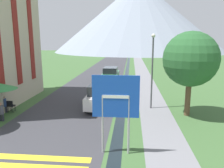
# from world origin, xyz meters

# --- Properties ---
(ground_plane) EXTENTS (160.00, 160.00, 0.00)m
(ground_plane) POSITION_xyz_m (0.00, 20.00, 0.00)
(ground_plane) COLOR #3D6033
(road) EXTENTS (6.40, 60.00, 0.01)m
(road) POSITION_xyz_m (-2.50, 30.00, 0.00)
(road) COLOR #38383D
(road) RESTS_ON ground_plane
(footpath) EXTENTS (2.20, 60.00, 0.01)m
(footpath) POSITION_xyz_m (3.60, 30.00, 0.00)
(footpath) COLOR slate
(footpath) RESTS_ON ground_plane
(drainage_channel) EXTENTS (0.60, 60.00, 0.00)m
(drainage_channel) POSITION_xyz_m (1.20, 30.00, 0.00)
(drainage_channel) COLOR black
(drainage_channel) RESTS_ON ground_plane
(crosswalk_marking) EXTENTS (5.44, 1.84, 0.01)m
(crosswalk_marking) POSITION_xyz_m (-2.50, 3.38, 0.01)
(crosswalk_marking) COLOR yellow
(crosswalk_marking) RESTS_ON ground_plane
(mountain_distant) EXTENTS (71.63, 71.63, 29.56)m
(mountain_distant) POSITION_xyz_m (4.63, 94.22, 14.78)
(mountain_distant) COLOR gray
(mountain_distant) RESTS_ON ground_plane
(road_sign) EXTENTS (2.04, 0.11, 3.56)m
(road_sign) POSITION_xyz_m (1.20, 4.82, 2.35)
(road_sign) COLOR #9E9EA3
(road_sign) RESTS_ON ground_plane
(parked_car_near) EXTENTS (1.92, 4.44, 1.82)m
(parked_car_near) POSITION_xyz_m (-0.40, 11.59, 0.91)
(parked_car_near) COLOR silver
(parked_car_near) RESTS_ON ground_plane
(parked_car_far) EXTENTS (1.96, 4.53, 1.82)m
(parked_car_far) POSITION_xyz_m (-0.60, 21.68, 0.91)
(parked_car_far) COLOR #28663D
(parked_car_far) RESTS_ON ground_plane
(cafe_chair_far_left) EXTENTS (0.40, 0.40, 0.85)m
(cafe_chair_far_left) POSITION_xyz_m (-6.53, 9.82, 0.51)
(cafe_chair_far_left) COLOR black
(cafe_chair_far_left) RESTS_ON ground_plane
(cafe_chair_far_right) EXTENTS (0.40, 0.40, 0.85)m
(cafe_chair_far_right) POSITION_xyz_m (-6.61, 9.84, 0.51)
(cafe_chair_far_right) COLOR black
(cafe_chair_far_right) RESTS_ON ground_plane
(person_seated_far) EXTENTS (0.32, 0.32, 1.22)m
(person_seated_far) POSITION_xyz_m (-6.22, 8.13, 0.68)
(person_seated_far) COLOR #282833
(person_seated_far) RESTS_ON ground_plane
(person_seated_near) EXTENTS (0.32, 0.32, 1.23)m
(person_seated_near) POSITION_xyz_m (-6.94, 9.69, 0.68)
(person_seated_near) COLOR #282833
(person_seated_near) RESTS_ON ground_plane
(streetlamp) EXTENTS (0.28, 0.28, 5.44)m
(streetlamp) POSITION_xyz_m (3.37, 11.65, 3.21)
(streetlamp) COLOR #515156
(streetlamp) RESTS_ON ground_plane
(tree_by_path) EXTENTS (3.58, 3.58, 5.59)m
(tree_by_path) POSITION_xyz_m (5.66, 10.28, 3.78)
(tree_by_path) COLOR brown
(tree_by_path) RESTS_ON ground_plane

